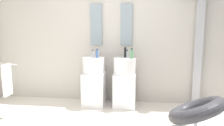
# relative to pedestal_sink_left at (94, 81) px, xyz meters

# --- Properties ---
(rear_partition) EXTENTS (4.80, 0.10, 2.60)m
(rear_partition) POSITION_rel_pedestal_sink_left_xyz_m (0.29, 0.35, 0.85)
(rear_partition) COLOR beige
(rear_partition) RESTS_ON ground_plane
(pedestal_sink_left) EXTENTS (0.40, 0.40, 1.01)m
(pedestal_sink_left) POSITION_rel_pedestal_sink_left_xyz_m (0.00, 0.00, 0.00)
(pedestal_sink_left) COLOR white
(pedestal_sink_left) RESTS_ON ground_plane
(pedestal_sink_right) EXTENTS (0.40, 0.40, 1.01)m
(pedestal_sink_right) POSITION_rel_pedestal_sink_left_xyz_m (0.57, 0.00, 0.00)
(pedestal_sink_right) COLOR white
(pedestal_sink_right) RESTS_ON ground_plane
(vanity_mirror_left) EXTENTS (0.22, 0.03, 0.77)m
(vanity_mirror_left) POSITION_rel_pedestal_sink_left_xyz_m (0.00, 0.28, 1.03)
(vanity_mirror_left) COLOR #8C9EA8
(vanity_mirror_right) EXTENTS (0.22, 0.03, 0.77)m
(vanity_mirror_right) POSITION_rel_pedestal_sink_left_xyz_m (0.57, 0.28, 1.03)
(vanity_mirror_right) COLOR #8C9EA8
(shower_column) EXTENTS (0.49, 0.24, 2.05)m
(shower_column) POSITION_rel_pedestal_sink_left_xyz_m (1.87, 0.23, 0.63)
(shower_column) COLOR #B7BABF
(shower_column) RESTS_ON ground_plane
(lounge_chair) EXTENTS (1.07, 1.07, 0.65)m
(lounge_chair) POSITION_rel_pedestal_sink_left_xyz_m (1.62, -1.09, -0.10)
(lounge_chair) COLOR #B7BABF
(lounge_chair) RESTS_ON ground_plane
(towel_rack) EXTENTS (0.37, 0.22, 0.95)m
(towel_rack) POSITION_rel_pedestal_sink_left_xyz_m (-1.25, -0.82, 0.17)
(towel_rack) COLOR #B7BABF
(towel_rack) RESTS_ON ground_plane
(soap_bottle_white) EXTENTS (0.06, 0.06, 0.13)m
(soap_bottle_white) POSITION_rel_pedestal_sink_left_xyz_m (0.06, 0.07, 0.51)
(soap_bottle_white) COLOR white
(soap_bottle_white) RESTS_ON pedestal_sink_left
(soap_bottle_clear) EXTENTS (0.06, 0.06, 0.14)m
(soap_bottle_clear) POSITION_rel_pedestal_sink_left_xyz_m (0.60, 0.12, 0.51)
(soap_bottle_clear) COLOR silver
(soap_bottle_clear) RESTS_ON pedestal_sink_right
(soap_bottle_grey) EXTENTS (0.05, 0.05, 0.15)m
(soap_bottle_grey) POSITION_rel_pedestal_sink_left_xyz_m (0.01, -0.10, 0.52)
(soap_bottle_grey) COLOR #99999E
(soap_bottle_grey) RESTS_ON pedestal_sink_left
(soap_bottle_green) EXTENTS (0.06, 0.06, 0.19)m
(soap_bottle_green) POSITION_rel_pedestal_sink_left_xyz_m (0.70, -0.05, 0.54)
(soap_bottle_green) COLOR #59996B
(soap_bottle_green) RESTS_ON pedestal_sink_right
(soap_bottle_blue) EXTENTS (0.05, 0.05, 0.17)m
(soap_bottle_blue) POSITION_rel_pedestal_sink_left_xyz_m (0.08, -0.06, 0.53)
(soap_bottle_blue) COLOR #4C72B7
(soap_bottle_blue) RESTS_ON pedestal_sink_left
(soap_bottle_black) EXTENTS (0.04, 0.04, 0.19)m
(soap_bottle_black) POSITION_rel_pedestal_sink_left_xyz_m (0.57, 0.10, 0.54)
(soap_bottle_black) COLOR black
(soap_bottle_black) RESTS_ON pedestal_sink_right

